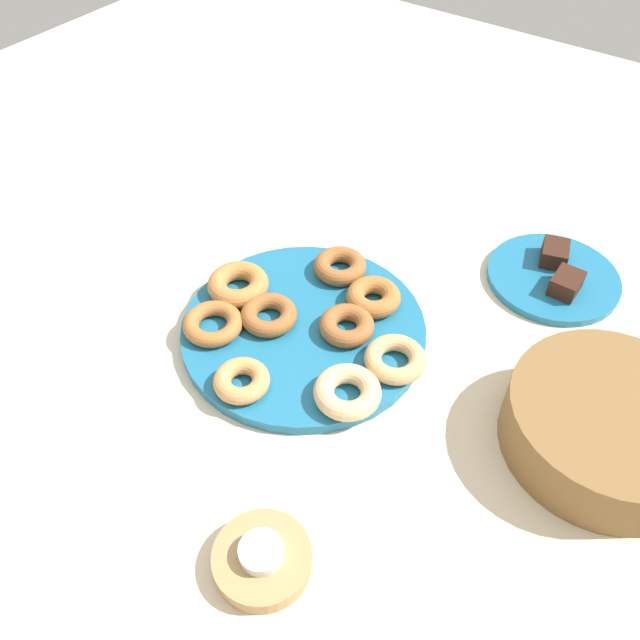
{
  "coord_description": "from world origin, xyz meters",
  "views": [
    {
      "loc": [
        0.53,
        0.41,
        0.72
      ],
      "look_at": [
        0.0,
        0.03,
        0.05
      ],
      "focal_mm": 36.84,
      "sensor_mm": 36.0,
      "label": 1
    }
  ],
  "objects_px": {
    "donut_0": "(395,359)",
    "basket": "(608,426)",
    "donut_4": "(340,266)",
    "donut_1": "(373,297)",
    "candle_holder": "(262,559)",
    "donut_3": "(269,315)",
    "tealight": "(261,552)",
    "donut_6": "(347,325)",
    "cake_plate": "(553,278)",
    "brownie_far": "(566,283)",
    "donut_5": "(213,324)",
    "donut_7": "(239,284)",
    "donut_8": "(347,392)",
    "brownie_near": "(555,253)",
    "donut_plate": "(304,330)",
    "donut_2": "(239,379)"
  },
  "relations": [
    {
      "from": "donut_0",
      "to": "basket",
      "type": "xyz_separation_m",
      "value": [
        -0.05,
        0.28,
        0.01
      ]
    },
    {
      "from": "donut_4",
      "to": "basket",
      "type": "height_order",
      "value": "basket"
    },
    {
      "from": "donut_1",
      "to": "candle_holder",
      "type": "bearing_deg",
      "value": 15.52
    },
    {
      "from": "donut_3",
      "to": "tealight",
      "type": "distance_m",
      "value": 0.36
    },
    {
      "from": "donut_0",
      "to": "donut_3",
      "type": "xyz_separation_m",
      "value": [
        0.03,
        -0.2,
        0.0
      ]
    },
    {
      "from": "basket",
      "to": "donut_3",
      "type": "bearing_deg",
      "value": -79.41
    },
    {
      "from": "donut_3",
      "to": "donut_6",
      "type": "xyz_separation_m",
      "value": [
        -0.05,
        0.11,
        0.0
      ]
    },
    {
      "from": "donut_1",
      "to": "cake_plate",
      "type": "xyz_separation_m",
      "value": [
        -0.23,
        0.2,
        -0.03
      ]
    },
    {
      "from": "brownie_far",
      "to": "candle_holder",
      "type": "height_order",
      "value": "brownie_far"
    },
    {
      "from": "donut_3",
      "to": "donut_5",
      "type": "height_order",
      "value": "donut_3"
    },
    {
      "from": "donut_1",
      "to": "donut_4",
      "type": "bearing_deg",
      "value": -110.03
    },
    {
      "from": "donut_7",
      "to": "candle_holder",
      "type": "distance_m",
      "value": 0.43
    },
    {
      "from": "donut_0",
      "to": "donut_7",
      "type": "relative_size",
      "value": 0.92
    },
    {
      "from": "donut_8",
      "to": "brownie_near",
      "type": "bearing_deg",
      "value": 165.09
    },
    {
      "from": "donut_6",
      "to": "brownie_far",
      "type": "relative_size",
      "value": 1.52
    },
    {
      "from": "basket",
      "to": "donut_6",
      "type": "bearing_deg",
      "value": -83.82
    },
    {
      "from": "donut_plate",
      "to": "donut_5",
      "type": "bearing_deg",
      "value": -51.19
    },
    {
      "from": "donut_0",
      "to": "donut_1",
      "type": "bearing_deg",
      "value": -133.6
    },
    {
      "from": "donut_1",
      "to": "tealight",
      "type": "height_order",
      "value": "donut_1"
    },
    {
      "from": "donut_5",
      "to": "tealight",
      "type": "bearing_deg",
      "value": 50.48
    },
    {
      "from": "donut_6",
      "to": "donut_0",
      "type": "bearing_deg",
      "value": 81.32
    },
    {
      "from": "donut_3",
      "to": "donut_1",
      "type": "bearing_deg",
      "value": 138.54
    },
    {
      "from": "donut_0",
      "to": "basket",
      "type": "bearing_deg",
      "value": 100.94
    },
    {
      "from": "donut_plate",
      "to": "brownie_near",
      "type": "bearing_deg",
      "value": 146.01
    },
    {
      "from": "donut_0",
      "to": "brownie_near",
      "type": "height_order",
      "value": "same"
    },
    {
      "from": "donut_1",
      "to": "candle_holder",
      "type": "relative_size",
      "value": 0.74
    },
    {
      "from": "brownie_far",
      "to": "candle_holder",
      "type": "xyz_separation_m",
      "value": [
        0.61,
        -0.11,
        -0.02
      ]
    },
    {
      "from": "donut_7",
      "to": "candle_holder",
      "type": "height_order",
      "value": "donut_7"
    },
    {
      "from": "cake_plate",
      "to": "brownie_far",
      "type": "bearing_deg",
      "value": 45.0
    },
    {
      "from": "donut_0",
      "to": "basket",
      "type": "height_order",
      "value": "basket"
    },
    {
      "from": "donut_4",
      "to": "tealight",
      "type": "relative_size",
      "value": 1.66
    },
    {
      "from": "donut_1",
      "to": "brownie_far",
      "type": "distance_m",
      "value": 0.3
    },
    {
      "from": "candle_holder",
      "to": "donut_4",
      "type": "bearing_deg",
      "value": -156.03
    },
    {
      "from": "donut_6",
      "to": "brownie_far",
      "type": "bearing_deg",
      "value": 140.57
    },
    {
      "from": "donut_plate",
      "to": "donut_4",
      "type": "bearing_deg",
      "value": -170.1
    },
    {
      "from": "donut_2",
      "to": "brownie_far",
      "type": "distance_m",
      "value": 0.53
    },
    {
      "from": "donut_6",
      "to": "donut_plate",
      "type": "bearing_deg",
      "value": -65.28
    },
    {
      "from": "donut_5",
      "to": "brownie_far",
      "type": "relative_size",
      "value": 1.64
    },
    {
      "from": "donut_8",
      "to": "candle_holder",
      "type": "height_order",
      "value": "donut_8"
    },
    {
      "from": "donut_2",
      "to": "donut_8",
      "type": "xyz_separation_m",
      "value": [
        -0.07,
        0.13,
        0.0
      ]
    },
    {
      "from": "donut_5",
      "to": "donut_4",
      "type": "bearing_deg",
      "value": 159.09
    },
    {
      "from": "donut_3",
      "to": "brownie_near",
      "type": "xyz_separation_m",
      "value": [
        -0.38,
        0.29,
        -0.0
      ]
    },
    {
      "from": "tealight",
      "to": "donut_6",
      "type": "bearing_deg",
      "value": -161.31
    },
    {
      "from": "candle_holder",
      "to": "donut_1",
      "type": "bearing_deg",
      "value": -164.48
    },
    {
      "from": "donut_0",
      "to": "brownie_far",
      "type": "distance_m",
      "value": 0.32
    },
    {
      "from": "brownie_far",
      "to": "candle_holder",
      "type": "bearing_deg",
      "value": -10.39
    },
    {
      "from": "donut_2",
      "to": "donut_7",
      "type": "height_order",
      "value": "donut_7"
    },
    {
      "from": "donut_5",
      "to": "tealight",
      "type": "relative_size",
      "value": 1.73
    },
    {
      "from": "brownie_near",
      "to": "candle_holder",
      "type": "distance_m",
      "value": 0.67
    },
    {
      "from": "donut_4",
      "to": "basket",
      "type": "xyz_separation_m",
      "value": [
        0.06,
        0.45,
        0.01
      ]
    }
  ]
}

